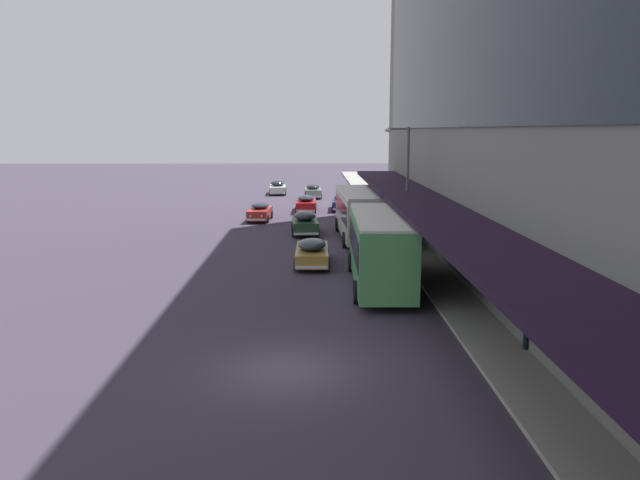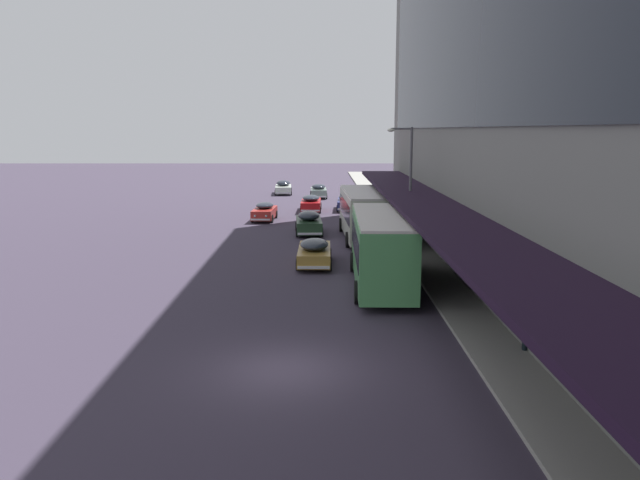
{
  "view_description": "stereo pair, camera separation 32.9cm",
  "coord_description": "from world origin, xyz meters",
  "px_view_note": "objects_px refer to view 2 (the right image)",
  "views": [
    {
      "loc": [
        0.81,
        -18.35,
        7.34
      ],
      "look_at": [
        1.24,
        13.08,
        1.77
      ],
      "focal_mm": 35.0,
      "sensor_mm": 36.0,
      "label": 1
    },
    {
      "loc": [
        1.14,
        -18.36,
        7.34
      ],
      "look_at": [
        1.24,
        13.08,
        1.77
      ],
      "focal_mm": 35.0,
      "sensor_mm": 36.0,
      "label": 2
    }
  ],
  "objects_px": {
    "sedan_trailing_mid": "(307,223)",
    "sedan_far_back": "(281,187)",
    "sedan_trailing_near": "(345,202)",
    "pedestrian_at_kerb": "(524,319)",
    "sedan_lead_mid": "(317,191)",
    "transit_bus_kerbside_rear": "(379,246)",
    "sedan_second_mid": "(309,203)",
    "sedan_lead_near": "(312,252)",
    "sedan_second_near": "(263,211)",
    "transit_bus_kerbside_front": "(362,212)",
    "street_lamp": "(406,181)"
  },
  "relations": [
    {
      "from": "transit_bus_kerbside_front",
      "to": "sedan_far_back",
      "type": "xyz_separation_m",
      "value": [
        -7.19,
        30.22,
        -1.11
      ]
    },
    {
      "from": "transit_bus_kerbside_rear",
      "to": "sedan_trailing_mid",
      "type": "distance_m",
      "value": 15.73
    },
    {
      "from": "sedan_second_mid",
      "to": "pedestrian_at_kerb",
      "type": "xyz_separation_m",
      "value": [
        7.62,
        -36.7,
        0.43
      ]
    },
    {
      "from": "transit_bus_kerbside_rear",
      "to": "sedan_second_near",
      "type": "relative_size",
      "value": 2.1
    },
    {
      "from": "sedan_lead_near",
      "to": "sedan_trailing_near",
      "type": "relative_size",
      "value": 0.98
    },
    {
      "from": "sedan_lead_mid",
      "to": "sedan_lead_near",
      "type": "bearing_deg",
      "value": -90.25
    },
    {
      "from": "sedan_far_back",
      "to": "sedan_trailing_mid",
      "type": "bearing_deg",
      "value": -82.99
    },
    {
      "from": "sedan_lead_mid",
      "to": "street_lamp",
      "type": "height_order",
      "value": "street_lamp"
    },
    {
      "from": "sedan_lead_near",
      "to": "pedestrian_at_kerb",
      "type": "distance_m",
      "value": 15.54
    },
    {
      "from": "sedan_second_near",
      "to": "transit_bus_kerbside_front",
      "type": "bearing_deg",
      "value": -50.28
    },
    {
      "from": "transit_bus_kerbside_front",
      "to": "transit_bus_kerbside_rear",
      "type": "bearing_deg",
      "value": -90.34
    },
    {
      "from": "transit_bus_kerbside_front",
      "to": "transit_bus_kerbside_rear",
      "type": "relative_size",
      "value": 1.03
    },
    {
      "from": "transit_bus_kerbside_rear",
      "to": "street_lamp",
      "type": "height_order",
      "value": "street_lamp"
    },
    {
      "from": "transit_bus_kerbside_front",
      "to": "sedan_lead_near",
      "type": "relative_size",
      "value": 2.01
    },
    {
      "from": "sedan_lead_mid",
      "to": "pedestrian_at_kerb",
      "type": "distance_m",
      "value": 48.47
    },
    {
      "from": "sedan_second_mid",
      "to": "street_lamp",
      "type": "xyz_separation_m",
      "value": [
        5.96,
        -19.97,
        3.65
      ]
    },
    {
      "from": "sedan_second_near",
      "to": "pedestrian_at_kerb",
      "type": "bearing_deg",
      "value": -69.9
    },
    {
      "from": "sedan_trailing_near",
      "to": "pedestrian_at_kerb",
      "type": "distance_m",
      "value": 37.85
    },
    {
      "from": "transit_bus_kerbside_rear",
      "to": "sedan_second_mid",
      "type": "xyz_separation_m",
      "value": [
        -3.69,
        27.73,
        -1.21
      ]
    },
    {
      "from": "pedestrian_at_kerb",
      "to": "transit_bus_kerbside_rear",
      "type": "bearing_deg",
      "value": 113.61
    },
    {
      "from": "sedan_trailing_mid",
      "to": "pedestrian_at_kerb",
      "type": "bearing_deg",
      "value": -72.59
    },
    {
      "from": "transit_bus_kerbside_front",
      "to": "pedestrian_at_kerb",
      "type": "distance_m",
      "value": 22.34
    },
    {
      "from": "sedan_second_mid",
      "to": "sedan_lead_near",
      "type": "bearing_deg",
      "value": -88.71
    },
    {
      "from": "sedan_trailing_mid",
      "to": "pedestrian_at_kerb",
      "type": "height_order",
      "value": "pedestrian_at_kerb"
    },
    {
      "from": "transit_bus_kerbside_front",
      "to": "sedan_second_mid",
      "type": "relative_size",
      "value": 1.96
    },
    {
      "from": "sedan_lead_mid",
      "to": "sedan_far_back",
      "type": "relative_size",
      "value": 0.88
    },
    {
      "from": "sedan_lead_mid",
      "to": "sedan_far_back",
      "type": "height_order",
      "value": "sedan_far_back"
    },
    {
      "from": "sedan_lead_mid",
      "to": "sedan_trailing_mid",
      "type": "bearing_deg",
      "value": -91.55
    },
    {
      "from": "sedan_far_back",
      "to": "sedan_trailing_near",
      "type": "relative_size",
      "value": 0.97
    },
    {
      "from": "transit_bus_kerbside_rear",
      "to": "sedan_far_back",
      "type": "relative_size",
      "value": 1.98
    },
    {
      "from": "sedan_trailing_near",
      "to": "street_lamp",
      "type": "relative_size",
      "value": 0.68
    },
    {
      "from": "sedan_trailing_mid",
      "to": "sedan_far_back",
      "type": "height_order",
      "value": "sedan_trailing_mid"
    },
    {
      "from": "pedestrian_at_kerb",
      "to": "sedan_second_mid",
      "type": "bearing_deg",
      "value": 101.73
    },
    {
      "from": "street_lamp",
      "to": "sedan_far_back",
      "type": "bearing_deg",
      "value": 104.8
    },
    {
      "from": "sedan_trailing_mid",
      "to": "sedan_lead_mid",
      "type": "height_order",
      "value": "sedan_trailing_mid"
    },
    {
      "from": "sedan_trailing_mid",
      "to": "sedan_far_back",
      "type": "bearing_deg",
      "value": 97.01
    },
    {
      "from": "sedan_trailing_near",
      "to": "pedestrian_at_kerb",
      "type": "xyz_separation_m",
      "value": [
        4.31,
        -37.6,
        0.44
      ]
    },
    {
      "from": "sedan_trailing_mid",
      "to": "sedan_second_near",
      "type": "relative_size",
      "value": 1.04
    },
    {
      "from": "sedan_trailing_near",
      "to": "street_lamp",
      "type": "distance_m",
      "value": 21.35
    },
    {
      "from": "sedan_trailing_mid",
      "to": "sedan_second_mid",
      "type": "distance_m",
      "value": 12.47
    },
    {
      "from": "sedan_trailing_near",
      "to": "pedestrian_at_kerb",
      "type": "relative_size",
      "value": 2.69
    },
    {
      "from": "sedan_second_mid",
      "to": "sedan_second_near",
      "type": "bearing_deg",
      "value": -123.35
    },
    {
      "from": "transit_bus_kerbside_rear",
      "to": "sedan_lead_mid",
      "type": "height_order",
      "value": "transit_bus_kerbside_rear"
    },
    {
      "from": "sedan_lead_mid",
      "to": "street_lamp",
      "type": "xyz_separation_m",
      "value": [
        5.29,
        -31.24,
        3.64
      ]
    },
    {
      "from": "pedestrian_at_kerb",
      "to": "transit_bus_kerbside_front",
      "type": "bearing_deg",
      "value": 99.92
    },
    {
      "from": "sedan_trailing_near",
      "to": "sedan_lead_near",
      "type": "bearing_deg",
      "value": -96.7
    },
    {
      "from": "sedan_far_back",
      "to": "street_lamp",
      "type": "bearing_deg",
      "value": -75.2
    },
    {
      "from": "transit_bus_kerbside_rear",
      "to": "sedan_second_near",
      "type": "bearing_deg",
      "value": 108.62
    },
    {
      "from": "sedan_lead_mid",
      "to": "sedan_trailing_near",
      "type": "height_order",
      "value": "sedan_lead_mid"
    },
    {
      "from": "transit_bus_kerbside_rear",
      "to": "sedan_trailing_mid",
      "type": "relative_size",
      "value": 2.01
    }
  ]
}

